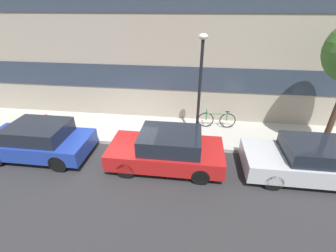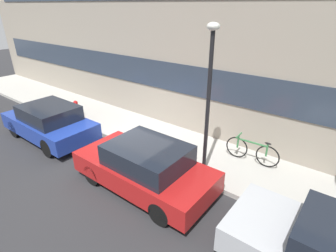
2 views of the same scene
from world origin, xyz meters
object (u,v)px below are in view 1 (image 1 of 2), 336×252
Objects in this scene: parked_car_red at (167,150)px; lamp_post at (200,80)px; parked_car_silver at (313,161)px; bicycle at (217,119)px; parked_car_blue at (39,140)px; fire_hydrant at (48,122)px.

lamp_post is (1.02, 1.46, 2.10)m from parked_car_red.
parked_car_silver is 2.55× the size of bicycle.
parked_car_red is (4.87, 0.00, -0.00)m from parked_car_blue.
parked_car_silver is (9.73, 0.00, -0.02)m from parked_car_blue.
fire_hydrant is at bearing -67.09° from parked_car_blue.
parked_car_silver is at bearing -180.00° from parked_car_blue.
bicycle is at bearing 9.29° from fire_hydrant.
parked_car_red is 3.44m from bicycle.
parked_car_blue is 9.73m from parked_car_silver.
fire_hydrant is 0.46× the size of bicycle.
lamp_post is at bearing -20.80° from parked_car_silver.
parked_car_blue is 7.36m from bicycle.
parked_car_blue is 1.78m from fire_hydrant.
parked_car_silver is at bearing 134.00° from bicycle.
parked_car_blue is at bearing -67.09° from fire_hydrant.
lamp_post is at bearing -124.86° from parked_car_red.
bicycle is at bearing -157.18° from parked_car_blue.
parked_car_red is 2.75m from lamp_post.
parked_car_silver is 10.55m from fire_hydrant.
parked_car_red is 0.92× the size of parked_car_silver.
parked_car_silver reaches higher than fire_hydrant.
parked_car_silver is at bearing -20.80° from lamp_post.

